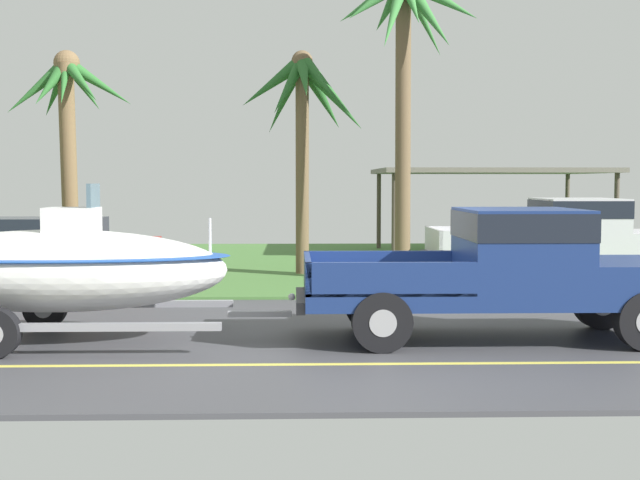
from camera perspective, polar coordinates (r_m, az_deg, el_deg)
ground at (r=20.70m, az=1.57°, el=-2.34°), size 36.00×22.00×0.11m
pickup_truck_towing at (r=12.43m, az=12.93°, el=-1.77°), size 5.56×1.98×1.86m
boat_on_trailer at (r=12.49m, az=-17.25°, el=-1.88°), size 5.97×2.43×2.21m
parked_pickup_background at (r=20.16m, az=16.65°, el=0.33°), size 6.03×2.07×1.86m
parked_sedan_near at (r=21.39m, az=-17.32°, el=-0.47°), size 4.75×1.95×1.38m
carport_awning at (r=26.55m, az=11.14°, el=4.40°), size 6.74×4.84×2.63m
palm_tree_near_left at (r=19.08m, az=5.63°, el=13.31°), size 3.19×3.46×6.85m
palm_tree_near_right at (r=20.36m, az=-0.98°, el=9.08°), size 3.10×2.82×5.30m
palm_tree_mid at (r=24.40m, az=-16.45°, el=8.40°), size 3.55×2.90×5.78m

